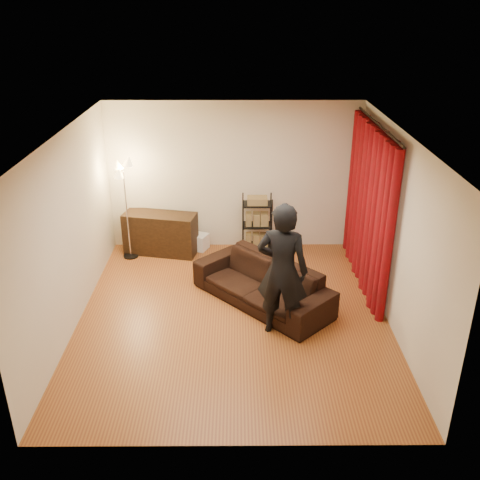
{
  "coord_description": "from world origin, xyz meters",
  "views": [
    {
      "loc": [
        0.06,
        -6.7,
        4.3
      ],
      "look_at": [
        0.1,
        0.3,
        1.1
      ],
      "focal_mm": 40.0,
      "sensor_mm": 36.0,
      "label": 1
    }
  ],
  "objects_px": {
    "sofa": "(262,283)",
    "floor_lamp": "(127,210)",
    "media_cabinet": "(161,233)",
    "person": "(282,271)",
    "wire_shelf": "(257,225)",
    "storage_boxes": "(198,242)"
  },
  "relations": [
    {
      "from": "media_cabinet",
      "to": "person",
      "type": "bearing_deg",
      "value": -40.07
    },
    {
      "from": "media_cabinet",
      "to": "wire_shelf",
      "type": "xyz_separation_m",
      "value": [
        1.75,
        -0.04,
        0.18
      ]
    },
    {
      "from": "sofa",
      "to": "person",
      "type": "height_order",
      "value": "person"
    },
    {
      "from": "storage_boxes",
      "to": "floor_lamp",
      "type": "relative_size",
      "value": 0.2
    },
    {
      "from": "sofa",
      "to": "floor_lamp",
      "type": "bearing_deg",
      "value": -168.48
    },
    {
      "from": "person",
      "to": "wire_shelf",
      "type": "bearing_deg",
      "value": -68.63
    },
    {
      "from": "sofa",
      "to": "media_cabinet",
      "type": "height_order",
      "value": "media_cabinet"
    },
    {
      "from": "storage_boxes",
      "to": "floor_lamp",
      "type": "xyz_separation_m",
      "value": [
        -1.19,
        -0.31,
        0.75
      ]
    },
    {
      "from": "sofa",
      "to": "wire_shelf",
      "type": "xyz_separation_m",
      "value": [
        -0.02,
        1.74,
        0.23
      ]
    },
    {
      "from": "media_cabinet",
      "to": "floor_lamp",
      "type": "height_order",
      "value": "floor_lamp"
    },
    {
      "from": "sofa",
      "to": "storage_boxes",
      "type": "xyz_separation_m",
      "value": [
        -1.11,
        1.91,
        -0.18
      ]
    },
    {
      "from": "media_cabinet",
      "to": "storage_boxes",
      "type": "distance_m",
      "value": 0.71
    },
    {
      "from": "storage_boxes",
      "to": "wire_shelf",
      "type": "bearing_deg",
      "value": -9.15
    },
    {
      "from": "media_cabinet",
      "to": "floor_lamp",
      "type": "distance_m",
      "value": 0.77
    },
    {
      "from": "person",
      "to": "storage_boxes",
      "type": "bearing_deg",
      "value": -47.81
    },
    {
      "from": "wire_shelf",
      "to": "floor_lamp",
      "type": "bearing_deg",
      "value": -168.34
    },
    {
      "from": "sofa",
      "to": "media_cabinet",
      "type": "xyz_separation_m",
      "value": [
        -1.77,
        1.78,
        0.05
      ]
    },
    {
      "from": "sofa",
      "to": "floor_lamp",
      "type": "distance_m",
      "value": 2.86
    },
    {
      "from": "wire_shelf",
      "to": "storage_boxes",
      "type": "bearing_deg",
      "value": 179.05
    },
    {
      "from": "media_cabinet",
      "to": "storage_boxes",
      "type": "relative_size",
      "value": 3.6
    },
    {
      "from": "media_cabinet",
      "to": "wire_shelf",
      "type": "distance_m",
      "value": 1.76
    },
    {
      "from": "sofa",
      "to": "person",
      "type": "relative_size",
      "value": 1.17
    }
  ]
}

